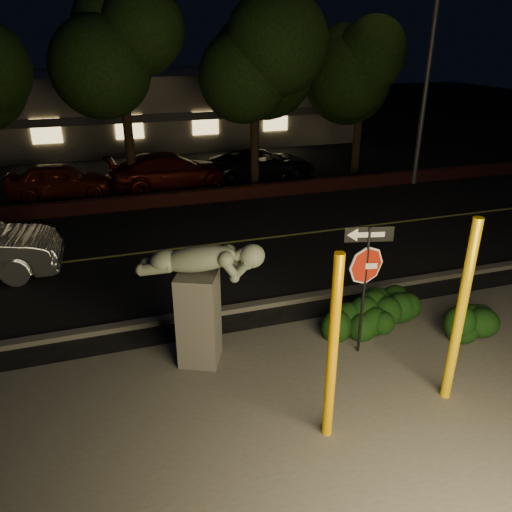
{
  "coord_description": "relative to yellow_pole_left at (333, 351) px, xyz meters",
  "views": [
    {
      "loc": [
        -3.76,
        -6.92,
        5.9
      ],
      "look_at": [
        -0.79,
        2.34,
        1.6
      ],
      "focal_mm": 35.0,
      "sensor_mm": 36.0,
      "label": 1
    }
  ],
  "objects": [
    {
      "name": "hedge_center",
      "position": [
        1.79,
        2.42,
        -1.15
      ],
      "size": [
        1.87,
        1.25,
        0.89
      ],
      "primitive_type": "ellipsoid",
      "rotation": [
        0.0,
        0.0,
        -0.28
      ],
      "color": "black",
      "rests_on": "ground"
    },
    {
      "name": "yellow_pole_left",
      "position": [
        0.0,
        0.0,
        0.0
      ],
      "size": [
        0.16,
        0.16,
        3.2
      ],
      "primitive_type": "cylinder",
      "color": "#FFAA00",
      "rests_on": "ground"
    },
    {
      "name": "ground",
      "position": [
        0.77,
        11.34,
        -1.6
      ],
      "size": [
        90.0,
        90.0,
        0.0
      ],
      "primitive_type": "plane",
      "color": "black",
      "rests_on": "ground"
    },
    {
      "name": "tree_far_d",
      "position": [
        8.27,
        14.64,
        3.82
      ],
      "size": [
        4.4,
        4.4,
        7.42
      ],
      "color": "black",
      "rests_on": "ground"
    },
    {
      "name": "building",
      "position": [
        0.77,
        26.33,
        0.4
      ],
      "size": [
        22.0,
        10.2,
        4.0
      ],
      "color": "#72685B",
      "rests_on": "ground"
    },
    {
      "name": "hedge_far_right",
      "position": [
        4.14,
        1.59,
        -1.16
      ],
      "size": [
        1.34,
        0.92,
        0.88
      ],
      "primitive_type": "ellipsoid",
      "rotation": [
        0.0,
        0.0,
        -0.11
      ],
      "color": "black",
      "rests_on": "ground"
    },
    {
      "name": "hedge_right",
      "position": [
        2.61,
        2.75,
        -1.06
      ],
      "size": [
        1.76,
        1.09,
        1.08
      ],
      "primitive_type": "ellipsoid",
      "rotation": [
        0.0,
        0.0,
        -0.13
      ],
      "color": "black",
      "rests_on": "ground"
    },
    {
      "name": "parked_car_darkred",
      "position": [
        -0.16,
        14.94,
        -0.86
      ],
      "size": [
        5.3,
        2.58,
        1.49
      ],
      "primitive_type": "imported",
      "rotation": [
        0.0,
        0.0,
        1.67
      ],
      "color": "#460D08",
      "rests_on": "ground"
    },
    {
      "name": "tree_far_b",
      "position": [
        -1.73,
        14.54,
        4.45
      ],
      "size": [
        5.2,
        5.2,
        8.41
      ],
      "color": "black",
      "rests_on": "ground"
    },
    {
      "name": "yellow_pole_right",
      "position": [
        2.41,
        0.19,
        0.09
      ],
      "size": [
        0.17,
        0.17,
        3.38
      ],
      "primitive_type": "cylinder",
      "color": "yellow",
      "rests_on": "ground"
    },
    {
      "name": "parked_car_red",
      "position": [
        -4.5,
        15.07,
        -0.91
      ],
      "size": [
        4.16,
        1.99,
        1.37
      ],
      "primitive_type": "imported",
      "rotation": [
        0.0,
        0.0,
        1.48
      ],
      "color": "maroon",
      "rests_on": "ground"
    },
    {
      "name": "streetlight",
      "position": [
        9.77,
        12.46,
        4.24
      ],
      "size": [
        1.48,
        0.43,
        9.82
      ],
      "rotation": [
        0.0,
        0.0,
        -0.07
      ],
      "color": "#4D4D52",
      "rests_on": "ground"
    },
    {
      "name": "parked_car_dark",
      "position": [
        3.97,
        15.25,
        -0.94
      ],
      "size": [
        4.72,
        2.2,
        1.31
      ],
      "primitive_type": "imported",
      "rotation": [
        0.0,
        0.0,
        1.58
      ],
      "color": "black",
      "rests_on": "ground"
    },
    {
      "name": "signpost",
      "position": [
        1.59,
        1.9,
        0.33
      ],
      "size": [
        0.9,
        0.24,
        2.71
      ],
      "rotation": [
        0.0,
        0.0,
        -0.24
      ],
      "color": "black",
      "rests_on": "ground"
    },
    {
      "name": "sculpture",
      "position": [
        -1.48,
        2.57,
        -0.03
      ],
      "size": [
        2.3,
        1.49,
        2.54
      ],
      "rotation": [
        0.0,
        0.0,
        -0.43
      ],
      "color": "#4C4944",
      "rests_on": "ground"
    },
    {
      "name": "parking_lot",
      "position": [
        0.77,
        18.34,
        -1.59
      ],
      "size": [
        40.0,
        12.0,
        0.01
      ],
      "primitive_type": "cube",
      "color": "black",
      "rests_on": "ground"
    },
    {
      "name": "curb",
      "position": [
        0.77,
        4.24,
        -1.54
      ],
      "size": [
        80.0,
        0.25,
        0.12
      ],
      "primitive_type": "cube",
      "color": "#4C4944",
      "rests_on": "ground"
    },
    {
      "name": "patio",
      "position": [
        0.77,
        0.34,
        -1.59
      ],
      "size": [
        14.0,
        6.0,
        0.02
      ],
      "primitive_type": "cube",
      "color": "#4C4944",
      "rests_on": "ground"
    },
    {
      "name": "lane_marking",
      "position": [
        0.77,
        8.34,
        -1.58
      ],
      "size": [
        80.0,
        0.12,
        0.0
      ],
      "primitive_type": "cube",
      "color": "#C8C550",
      "rests_on": "road"
    },
    {
      "name": "tree_far_c",
      "position": [
        3.27,
        14.14,
        4.06
      ],
      "size": [
        4.8,
        4.8,
        7.84
      ],
      "color": "black",
      "rests_on": "ground"
    },
    {
      "name": "road",
      "position": [
        0.77,
        8.34,
        -1.59
      ],
      "size": [
        80.0,
        8.0,
        0.01
      ],
      "primitive_type": "cube",
      "color": "black",
      "rests_on": "ground"
    },
    {
      "name": "brick_wall",
      "position": [
        0.77,
        12.64,
        -1.35
      ],
      "size": [
        40.0,
        0.35,
        0.5
      ],
      "primitive_type": "cube",
      "color": "#461816",
      "rests_on": "ground"
    }
  ]
}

